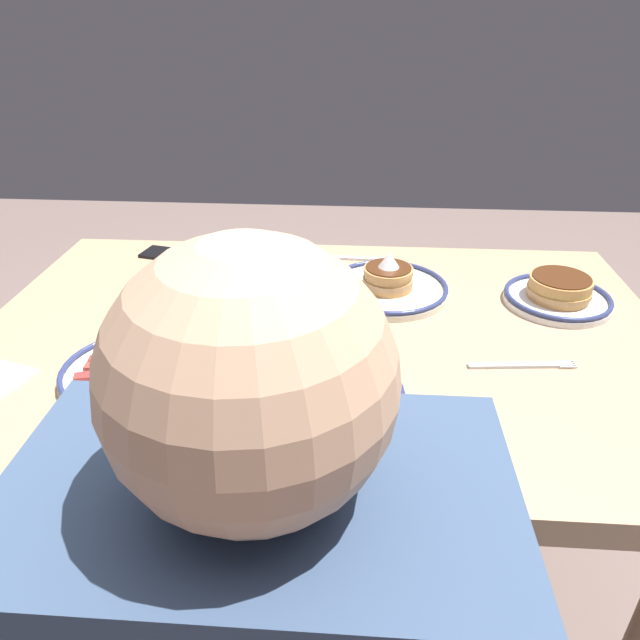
% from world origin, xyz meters
% --- Properties ---
extents(ground_plane, '(6.00, 6.00, 0.00)m').
position_xyz_m(ground_plane, '(0.00, 0.00, 0.00)').
color(ground_plane, '#746059').
extents(dining_table, '(1.39, 0.92, 0.73)m').
position_xyz_m(dining_table, '(0.00, 0.00, 0.66)').
color(dining_table, tan).
rests_on(dining_table, ground_plane).
extents(plate_near_main, '(0.27, 0.27, 0.10)m').
position_xyz_m(plate_near_main, '(-0.14, -0.18, 0.75)').
color(plate_near_main, silver).
rests_on(plate_near_main, dining_table).
extents(plate_center_pancakes, '(0.23, 0.23, 0.05)m').
position_xyz_m(plate_center_pancakes, '(-0.04, 0.23, 0.75)').
color(plate_center_pancakes, white).
rests_on(plate_center_pancakes, dining_table).
extents(plate_far_companion, '(0.23, 0.23, 0.06)m').
position_xyz_m(plate_far_companion, '(-0.51, -0.16, 0.76)').
color(plate_far_companion, white).
rests_on(plate_far_companion, dining_table).
extents(plate_far_side, '(0.25, 0.25, 0.04)m').
position_xyz_m(plate_far_side, '(0.32, 0.18, 0.75)').
color(plate_far_side, white).
rests_on(plate_far_side, dining_table).
extents(cell_phone, '(0.16, 0.10, 0.01)m').
position_xyz_m(cell_phone, '(0.42, -0.36, 0.74)').
color(cell_phone, black).
rests_on(cell_phone, dining_table).
extents(fork_near, '(0.20, 0.04, 0.01)m').
position_xyz_m(fork_near, '(0.20, -0.30, 0.74)').
color(fork_near, silver).
rests_on(fork_near, dining_table).
extents(fork_far, '(0.20, 0.03, 0.01)m').
position_xyz_m(fork_far, '(-0.37, 0.10, 0.74)').
color(fork_far, silver).
rests_on(fork_far, dining_table).
extents(butter_knife, '(0.23, 0.02, 0.01)m').
position_xyz_m(butter_knife, '(-0.03, -0.37, 0.74)').
color(butter_knife, silver).
rests_on(butter_knife, dining_table).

